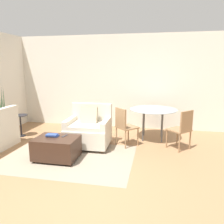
# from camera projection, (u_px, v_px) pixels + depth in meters

# --- Properties ---
(ground_plane) EXTENTS (20.00, 20.00, 0.00)m
(ground_plane) POSITION_uv_depth(u_px,v_px,m) (75.00, 181.00, 3.53)
(ground_plane) COLOR #936B47
(wall_back) EXTENTS (12.00, 0.06, 2.75)m
(wall_back) POSITION_uv_depth(u_px,v_px,m) (115.00, 82.00, 6.56)
(wall_back) COLOR silver
(wall_back) RESTS_ON ground_plane
(area_rug) EXTENTS (2.62, 1.85, 0.01)m
(area_rug) POSITION_uv_depth(u_px,v_px,m) (69.00, 157.00, 4.46)
(area_rug) COLOR gray
(area_rug) RESTS_ON ground_plane
(armchair) EXTENTS (0.98, 0.86, 0.96)m
(armchair) POSITION_uv_depth(u_px,v_px,m) (89.00, 130.00, 5.06)
(armchair) COLOR beige
(armchair) RESTS_ON ground_plane
(ottoman) EXTENTS (0.83, 0.62, 0.45)m
(ottoman) POSITION_uv_depth(u_px,v_px,m) (57.00, 147.00, 4.34)
(ottoman) COLOR #382319
(ottoman) RESTS_ON ground_plane
(book_stack) EXTENTS (0.24, 0.16, 0.05)m
(book_stack) POSITION_uv_depth(u_px,v_px,m) (52.00, 135.00, 4.37)
(book_stack) COLOR #2D478C
(book_stack) RESTS_ON ottoman
(tv_remote_primary) EXTENTS (0.08, 0.17, 0.01)m
(tv_remote_primary) POSITION_uv_depth(u_px,v_px,m) (65.00, 136.00, 4.41)
(tv_remote_primary) COLOR #333338
(tv_remote_primary) RESTS_ON ottoman
(potted_plant) EXTENTS (0.35, 0.35, 1.35)m
(potted_plant) POSITION_uv_depth(u_px,v_px,m) (4.00, 126.00, 5.79)
(potted_plant) COLOR maroon
(potted_plant) RESTS_ON ground_plane
(side_table) EXTENTS (0.38, 0.38, 0.58)m
(side_table) POSITION_uv_depth(u_px,v_px,m) (21.00, 122.00, 5.77)
(side_table) COLOR black
(side_table) RESTS_ON ground_plane
(dining_table) EXTENTS (1.19, 1.19, 0.78)m
(dining_table) POSITION_uv_depth(u_px,v_px,m) (153.00, 112.00, 5.51)
(dining_table) COLOR #99A8AD
(dining_table) RESTS_ON ground_plane
(dining_chair_near_left) EXTENTS (0.59, 0.59, 0.90)m
(dining_chair_near_left) POSITION_uv_depth(u_px,v_px,m) (124.00, 124.00, 5.05)
(dining_chair_near_left) COLOR #93704C
(dining_chair_near_left) RESTS_ON ground_plane
(dining_chair_near_right) EXTENTS (0.59, 0.59, 0.90)m
(dining_chair_near_right) POSITION_uv_depth(u_px,v_px,m) (182.00, 127.00, 4.80)
(dining_chair_near_right) COLOR #93704C
(dining_chair_near_right) RESTS_ON ground_plane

